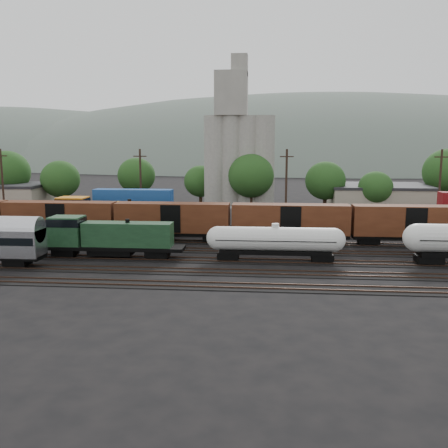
# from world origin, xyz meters

# --- Properties ---
(ground) EXTENTS (600.00, 600.00, 0.00)m
(ground) POSITION_xyz_m (0.00, 0.00, 0.00)
(ground) COLOR black
(tracks) EXTENTS (180.00, 33.20, 0.20)m
(tracks) POSITION_xyz_m (0.00, 0.00, 0.05)
(tracks) COLOR black
(tracks) RESTS_ON ground
(green_locomotive) EXTENTS (16.84, 2.97, 4.46)m
(green_locomotive) POSITION_xyz_m (-9.51, -5.00, 2.54)
(green_locomotive) COLOR black
(green_locomotive) RESTS_ON ground
(tank_car_a) EXTENTS (15.26, 2.73, 4.00)m
(tank_car_a) POSITION_xyz_m (10.00, -5.00, 2.40)
(tank_car_a) COLOR silver
(tank_car_a) RESTS_ON ground
(orange_locomotive) EXTENTS (19.91, 3.32, 4.98)m
(orange_locomotive) POSITION_xyz_m (-13.95, 10.00, 2.82)
(orange_locomotive) COLOR black
(orange_locomotive) RESTS_ON ground
(boxcar_string) EXTENTS (122.80, 2.90, 4.20)m
(boxcar_string) POSITION_xyz_m (-11.07, 5.00, 3.12)
(boxcar_string) COLOR black
(boxcar_string) RESTS_ON ground
(container_wall) EXTENTS (161.37, 2.60, 5.80)m
(container_wall) POSITION_xyz_m (4.49, 15.00, 2.36)
(container_wall) COLOR black
(container_wall) RESTS_ON ground
(grain_silo) EXTENTS (13.40, 5.00, 29.00)m
(grain_silo) POSITION_xyz_m (3.28, 36.00, 11.26)
(grain_silo) COLOR gray
(grain_silo) RESTS_ON ground
(industrial_sheds) EXTENTS (119.38, 17.26, 5.10)m
(industrial_sheds) POSITION_xyz_m (6.63, 35.25, 2.56)
(industrial_sheds) COLOR #9E937F
(industrial_sheds) RESTS_ON ground
(tree_band) EXTENTS (167.37, 23.21, 14.09)m
(tree_band) POSITION_xyz_m (9.00, 37.32, 7.35)
(tree_band) COLOR black
(tree_band) RESTS_ON ground
(utility_poles) EXTENTS (122.20, 0.36, 12.00)m
(utility_poles) POSITION_xyz_m (0.00, 22.00, 6.21)
(utility_poles) COLOR black
(utility_poles) RESTS_ON ground
(distant_hills) EXTENTS (860.00, 286.00, 130.00)m
(distant_hills) POSITION_xyz_m (23.92, 260.00, -20.56)
(distant_hills) COLOR #59665B
(distant_hills) RESTS_ON ground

